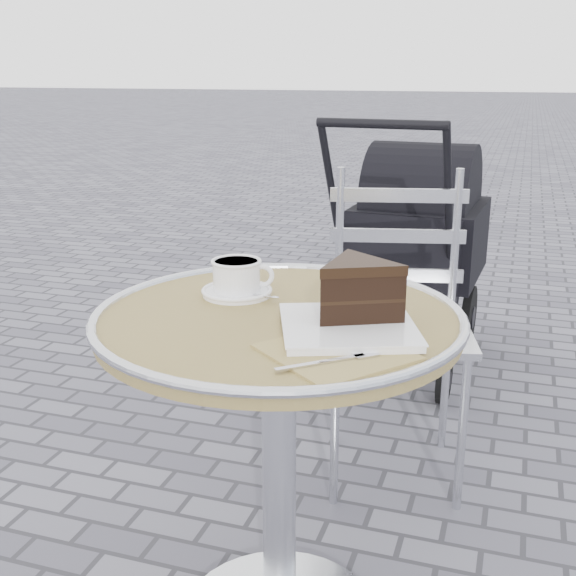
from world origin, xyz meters
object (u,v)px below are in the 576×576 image
(baby_stroller, at_px, (414,253))
(bistro_chair, at_px, (397,288))
(cafe_table, at_px, (279,392))
(cake_plate_set, at_px, (355,298))
(cappuccino_set, at_px, (238,279))

(baby_stroller, bearing_deg, bistro_chair, -81.69)
(cafe_table, bearing_deg, cake_plate_set, -11.25)
(cafe_table, relative_size, baby_stroller, 0.72)
(cafe_table, distance_m, cappuccino_set, 0.25)
(cappuccino_set, xyz_separation_m, bistro_chair, (0.22, 0.71, -0.20))
(cappuccino_set, xyz_separation_m, baby_stroller, (0.15, 1.53, -0.30))
(bistro_chair, xyz_separation_m, baby_stroller, (-0.07, 0.82, -0.10))
(cake_plate_set, bearing_deg, baby_stroller, 73.41)
(cake_plate_set, xyz_separation_m, baby_stroller, (-0.13, 1.66, -0.32))
(cappuccino_set, height_order, cake_plate_set, cake_plate_set)
(cake_plate_set, height_order, bistro_chair, bistro_chair)
(cafe_table, height_order, bistro_chair, bistro_chair)
(baby_stroller, bearing_deg, cappuccino_set, -92.12)
(cake_plate_set, distance_m, bistro_chair, 0.86)
(cafe_table, xyz_separation_m, bistro_chair, (0.10, 0.80, -0.01))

